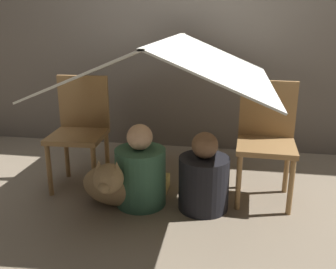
% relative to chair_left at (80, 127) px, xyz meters
% --- Properties ---
extents(ground_plane, '(8.80, 8.80, 0.00)m').
position_rel_chair_left_xyz_m(ground_plane, '(0.69, -0.16, -0.46)').
color(ground_plane, gray).
extents(wall_back, '(7.00, 0.05, 2.50)m').
position_rel_chair_left_xyz_m(wall_back, '(0.69, 1.00, 0.79)').
color(wall_back, '#6B6056').
rests_on(wall_back, ground_plane).
extents(chair_left, '(0.41, 0.41, 0.83)m').
position_rel_chair_left_xyz_m(chair_left, '(0.00, 0.00, 0.00)').
color(chair_left, olive).
rests_on(chair_left, ground_plane).
extents(chair_right, '(0.41, 0.41, 0.83)m').
position_rel_chair_left_xyz_m(chair_right, '(1.37, 0.00, 0.00)').
color(chair_right, olive).
rests_on(chair_right, ground_plane).
extents(sheet_canopy, '(1.37, 1.54, 0.29)m').
position_rel_chair_left_xyz_m(sheet_canopy, '(0.69, -0.07, 0.52)').
color(sheet_canopy, silver).
extents(person_front, '(0.35, 0.35, 0.58)m').
position_rel_chair_left_xyz_m(person_front, '(0.53, -0.26, -0.23)').
color(person_front, '#38664C').
rests_on(person_front, ground_plane).
extents(person_second, '(0.34, 0.34, 0.54)m').
position_rel_chair_left_xyz_m(person_second, '(0.96, -0.25, -0.24)').
color(person_second, black).
rests_on(person_second, ground_plane).
extents(dog, '(0.49, 0.45, 0.40)m').
position_rel_chair_left_xyz_m(dog, '(0.37, -0.34, -0.28)').
color(dog, '#9E7F56').
rests_on(dog, ground_plane).
extents(floor_cushion, '(0.44, 0.35, 0.10)m').
position_rel_chair_left_xyz_m(floor_cushion, '(0.46, -0.11, -0.41)').
color(floor_cushion, '#E5CC66').
rests_on(floor_cushion, ground_plane).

